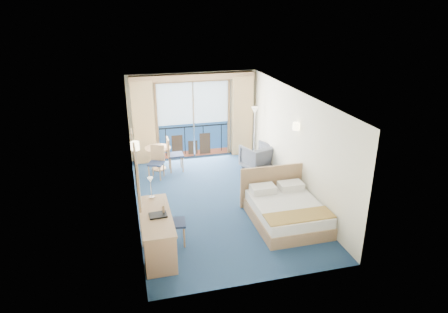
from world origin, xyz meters
The scene contains 22 objects.
floor centered at (0.00, 0.00, 0.00)m, with size 6.50×6.50×0.00m, color navy.
room_walls centered at (0.00, 0.00, 1.78)m, with size 4.04×6.54×2.72m.
balcony_door centered at (-0.01, 3.22, 1.14)m, with size 2.36×0.03×2.52m.
curtain_left centered at (-1.55, 3.07, 1.28)m, with size 0.65×0.22×2.55m, color tan.
curtain_right centered at (1.55, 3.07, 1.28)m, with size 0.65×0.22×2.55m, color tan.
pelmet centered at (0.00, 3.10, 2.58)m, with size 3.80×0.25×0.18m, color tan.
mirror centered at (-1.97, -1.50, 1.55)m, with size 0.05×1.25×0.95m.
wall_print centered at (-1.97, 0.45, 1.60)m, with size 0.04×0.42×0.52m.
sconce_left centered at (-1.94, -0.60, 1.85)m, with size 0.18×0.18×0.18m, color #FFEBB2.
sconce_right centered at (1.94, -0.15, 1.85)m, with size 0.18×0.18×0.18m, color #FFEBB2.
bed centered at (1.24, -1.39, 0.28)m, with size 1.62×1.92×1.02m.
nightstand centered at (1.76, 0.04, 0.29)m, with size 0.44×0.41×0.57m, color #A97859.
phone centered at (1.74, 0.01, 0.61)m, with size 0.18×0.14×0.08m, color silver.
armchair centered at (1.62, 1.69, 0.38)m, with size 0.81×0.83×0.76m, color #444953.
floor_lamp centered at (1.73, 2.35, 1.31)m, with size 0.24×0.24×1.73m.
desk centered at (-1.69, -2.28, 0.46)m, with size 0.60×1.75×0.82m.
desk_chair centered at (-1.39, -1.62, 0.56)m, with size 0.49×0.48×1.00m.
folder centered at (-1.65, -1.86, 0.84)m, with size 0.34×0.25×0.03m, color black.
desk_lamp centered at (-1.70, -1.09, 1.17)m, with size 0.12×0.12×0.46m.
round_table centered at (-1.23, 2.42, 0.52)m, with size 0.76×0.76×0.68m.
table_chair_a centered at (-0.83, 2.19, 0.58)m, with size 0.45×0.44×1.02m.
table_chair_b centered at (-1.33, 1.84, 0.53)m, with size 0.53×0.54×0.93m.
Camera 1 is at (-2.11, -8.74, 4.70)m, focal length 32.00 mm.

